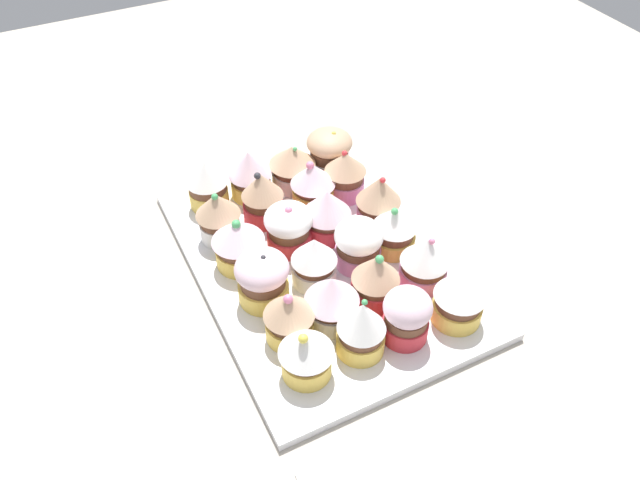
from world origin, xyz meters
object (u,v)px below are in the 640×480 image
object	(u,v)px
cupcake_14	(327,212)
cupcake_20	(378,199)
cupcake_11	(361,327)
cupcake_22	(425,260)
cupcake_2	(238,243)
cupcake_15	(358,243)
cupcake_3	(263,277)
cupcake_4	(289,316)
cupcake_21	(395,228)
cupcake_1	(218,215)
cupcake_8	(289,227)
cupcake_19	(345,174)
cupcake_23	(459,298)
cupcake_9	(314,260)
cupcake_0	(207,183)
cupcake_13	(313,184)
cupcake_18	(329,152)
baking_tray	(320,260)
cupcake_17	(407,315)
cupcake_16	(376,279)
cupcake_5	(306,352)
cupcake_12	(292,165)
cupcake_6	(250,173)
cupcake_10	(332,299)
cupcake_7	(263,197)

from	to	relation	value
cupcake_14	cupcake_20	bearing A→B (deg)	83.08
cupcake_11	cupcake_22	xyz separation A→B (cm)	(-5.70, 12.07, -0.24)
cupcake_2	cupcake_15	size ratio (longest dim) A/B	1.08
cupcake_3	cupcake_4	bearing A→B (deg)	3.30
cupcake_11	cupcake_21	bearing A→B (deg)	136.23
cupcake_1	cupcake_8	distance (cm)	9.46
cupcake_19	cupcake_23	bearing A→B (deg)	1.89
cupcake_4	cupcake_9	world-z (taller)	cupcake_4
cupcake_0	cupcake_13	world-z (taller)	cupcake_0
cupcake_18	cupcake_20	world-z (taller)	cupcake_20
baking_tray	cupcake_1	xyz separation A→B (cm)	(-9.31, -10.24, 4.49)
cupcake_17	cupcake_23	size ratio (longest dim) A/B	1.03
cupcake_17	cupcake_23	bearing A→B (deg)	85.61
cupcake_21	cupcake_17	bearing A→B (deg)	-26.21
cupcake_2	cupcake_9	distance (cm)	10.01
cupcake_0	cupcake_19	world-z (taller)	same
cupcake_4	cupcake_8	bearing A→B (deg)	155.59
cupcake_17	cupcake_23	xyz separation A→B (cm)	(0.53, 6.84, -0.07)
cupcake_4	cupcake_8	xyz separation A→B (cm)	(-13.59, 6.17, -0.12)
cupcake_9	cupcake_18	size ratio (longest dim) A/B	0.97
cupcake_15	cupcake_1	bearing A→B (deg)	-131.27
cupcake_19	cupcake_20	bearing A→B (deg)	9.73
cupcake_19	cupcake_22	distance (cm)	19.36
cupcake_0	cupcake_18	world-z (taller)	cupcake_0
cupcake_16	cupcake_20	distance (cm)	14.34
cupcake_14	cupcake_15	xyz separation A→B (cm)	(6.63, 1.05, -0.39)
cupcake_5	cupcake_20	world-z (taller)	cupcake_20
cupcake_12	cupcake_14	size ratio (longest dim) A/B	0.95
cupcake_15	cupcake_17	world-z (taller)	cupcake_17
cupcake_6	cupcake_11	bearing A→B (deg)	1.09
cupcake_8	cupcake_17	bearing A→B (deg)	16.34
cupcake_5	cupcake_21	distance (cm)	22.49
cupcake_10	cupcake_20	xyz separation A→B (cm)	(-12.77, 13.71, 0.12)
cupcake_9	cupcake_16	xyz separation A→B (cm)	(6.12, 5.10, 0.11)
cupcake_1	cupcake_19	size ratio (longest dim) A/B	1.02
cupcake_13	cupcake_20	xyz separation A→B (cm)	(7.25, 6.27, 0.32)
cupcake_9	cupcake_20	bearing A→B (deg)	115.62
cupcake_14	cupcake_18	size ratio (longest dim) A/B	1.00
cupcake_0	cupcake_14	xyz separation A→B (cm)	(12.84, 12.12, -0.05)
cupcake_7	cupcake_12	size ratio (longest dim) A/B	1.15
baking_tray	cupcake_17	world-z (taller)	cupcake_17
cupcake_6	cupcake_9	bearing A→B (deg)	1.89
cupcake_21	baking_tray	bearing A→B (deg)	-106.74
cupcake_6	cupcake_23	distance (cm)	34.71
cupcake_2	cupcake_3	distance (cm)	6.90
cupcake_0	cupcake_17	distance (cm)	34.47
cupcake_16	cupcake_23	bearing A→B (deg)	46.53
cupcake_21	cupcake_10	bearing A→B (deg)	-60.55
cupcake_23	cupcake_9	bearing A→B (deg)	-136.46
cupcake_8	cupcake_18	size ratio (longest dim) A/B	0.96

